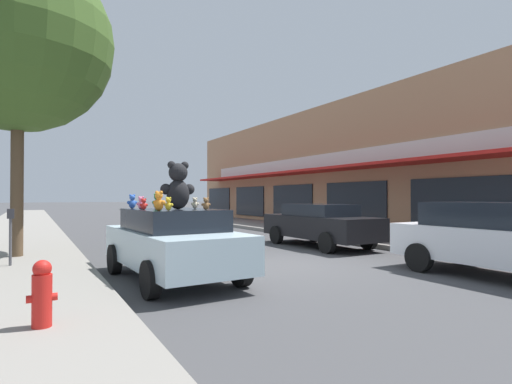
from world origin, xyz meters
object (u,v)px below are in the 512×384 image
(teddy_bear_green, at_px, (157,201))
(teddy_bear_teal, at_px, (159,203))
(teddy_bear_yellow, at_px, (168,204))
(street_tree, at_px, (18,41))
(plush_art_car, at_px, (173,242))
(teddy_bear_orange, at_px, (159,201))
(teddy_bear_blue, at_px, (132,202))
(teddy_bear_red, at_px, (144,204))
(teddy_bear_brown, at_px, (206,204))
(parked_car_far_left, at_px, (502,237))
(teddy_bear_pink, at_px, (141,203))
(teddy_bear_cream, at_px, (195,203))
(fire_hydrant, at_px, (42,293))
(teddy_bear_giant, at_px, (178,186))
(parked_car_far_center, at_px, (319,224))
(parking_meter, at_px, (10,229))

(teddy_bear_green, xyz_separation_m, teddy_bear_teal, (0.07, 0.14, -0.04))
(teddy_bear_yellow, xyz_separation_m, street_tree, (-2.55, 4.84, 4.21))
(plush_art_car, bearing_deg, teddy_bear_orange, -124.06)
(teddy_bear_blue, xyz_separation_m, teddy_bear_red, (0.00, -1.02, -0.04))
(teddy_bear_brown, xyz_separation_m, teddy_bear_yellow, (-0.73, 0.02, 0.00))
(parked_car_far_left, bearing_deg, street_tree, 140.63)
(teddy_bear_pink, xyz_separation_m, teddy_bear_cream, (1.15, 0.05, -0.01))
(teddy_bear_cream, height_order, street_tree, street_tree)
(teddy_bear_brown, relative_size, teddy_bear_cream, 1.01)
(teddy_bear_teal, xyz_separation_m, teddy_bear_pink, (-0.46, -0.37, 0.02))
(teddy_bear_yellow, bearing_deg, teddy_bear_pink, -25.39)
(teddy_bear_green, relative_size, street_tree, 0.04)
(street_tree, relative_size, fire_hydrant, 10.13)
(teddy_bear_giant, height_order, parked_car_far_center, teddy_bear_giant)
(teddy_bear_brown, height_order, teddy_bear_blue, teddy_bear_blue)
(teddy_bear_teal, bearing_deg, teddy_bear_giant, 86.61)
(teddy_bear_blue, bearing_deg, parked_car_far_center, -172.64)
(teddy_bear_green, relative_size, teddy_bear_teal, 1.39)
(teddy_bear_green, height_order, teddy_bear_cream, teddy_bear_green)
(teddy_bear_teal, height_order, teddy_bear_yellow, teddy_bear_yellow)
(teddy_bear_giant, distance_m, street_tree, 6.41)
(teddy_bear_giant, height_order, teddy_bear_yellow, teddy_bear_giant)
(teddy_bear_orange, xyz_separation_m, teddy_bear_pink, (-0.09, 0.95, -0.05))
(teddy_bear_cream, xyz_separation_m, street_tree, (-3.39, 3.98, 4.21))
(teddy_bear_teal, xyz_separation_m, teddy_bear_red, (-0.44, -0.53, -0.00))
(plush_art_car, height_order, teddy_bear_teal, teddy_bear_teal)
(teddy_bear_green, bearing_deg, plush_art_car, 175.17)
(teddy_bear_giant, bearing_deg, teddy_bear_blue, -52.96)
(teddy_bear_red, bearing_deg, parked_car_far_left, 157.95)
(teddy_bear_pink, distance_m, parked_car_far_center, 7.27)
(teddy_bear_blue, relative_size, teddy_bear_red, 1.37)
(teddy_bear_giant, relative_size, parking_meter, 0.77)
(teddy_bear_green, bearing_deg, fire_hydrant, 97.37)
(teddy_bear_teal, bearing_deg, teddy_bear_blue, -75.53)
(teddy_bear_teal, bearing_deg, teddy_bear_orange, 46.42)
(street_tree, bearing_deg, teddy_bear_orange, -64.93)
(parked_car_far_left, bearing_deg, teddy_bear_cream, 148.90)
(teddy_bear_green, height_order, street_tree, street_tree)
(teddy_bear_brown, bearing_deg, teddy_bear_orange, 26.37)
(teddy_bear_green, distance_m, street_tree, 6.22)
(teddy_bear_blue, bearing_deg, teddy_bear_green, 112.14)
(fire_hydrant, bearing_deg, teddy_bear_yellow, 41.61)
(plush_art_car, distance_m, teddy_bear_giant, 1.15)
(teddy_bear_teal, xyz_separation_m, teddy_bear_cream, (0.69, -0.33, 0.00))
(teddy_bear_orange, xyz_separation_m, street_tree, (-2.33, 4.98, 4.16))
(parked_car_far_center, bearing_deg, teddy_bear_cream, -153.60)
(teddy_bear_giant, distance_m, teddy_bear_brown, 0.83)
(teddy_bear_cream, xyz_separation_m, parked_car_far_center, (5.52, 2.74, -0.78))
(teddy_bear_giant, xyz_separation_m, street_tree, (-2.94, 4.19, 3.86))
(teddy_bear_yellow, relative_size, fire_hydrant, 0.32)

